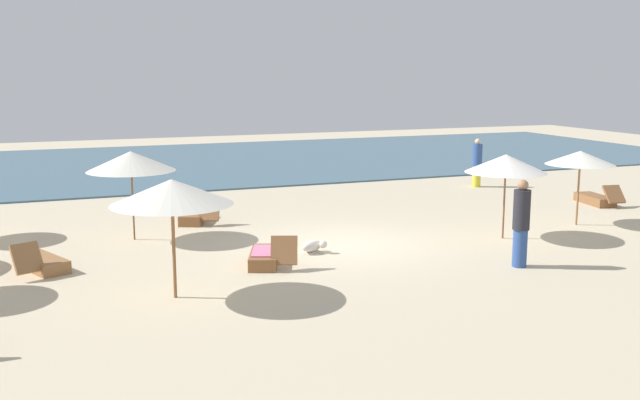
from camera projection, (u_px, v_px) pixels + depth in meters
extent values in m
plane|color=beige|center=(342.00, 245.00, 17.89)|extent=(60.00, 60.00, 0.00)
cube|color=#3D6075|center=(198.00, 162.00, 33.48)|extent=(48.00, 16.00, 0.06)
cylinder|color=brown|center=(504.00, 198.00, 18.43)|extent=(0.05, 0.05, 2.10)
cone|color=white|center=(506.00, 163.00, 18.28)|extent=(2.03, 2.03, 0.46)
cylinder|color=brown|center=(174.00, 240.00, 13.61)|extent=(0.06, 0.06, 2.21)
cone|color=silver|center=(172.00, 192.00, 13.45)|extent=(2.27, 2.27, 0.47)
cylinder|color=brown|center=(133.00, 197.00, 18.29)|extent=(0.04, 0.04, 2.19)
cone|color=silver|center=(131.00, 161.00, 18.13)|extent=(2.20, 2.20, 0.49)
cylinder|color=olive|center=(578.00, 189.00, 20.05)|extent=(0.06, 0.06, 2.00)
cone|color=silver|center=(580.00, 158.00, 19.89)|extent=(1.86, 1.86, 0.38)
cube|color=brown|center=(195.00, 217.00, 20.61)|extent=(1.15, 1.61, 0.28)
cube|color=brown|center=(209.00, 210.00, 20.07)|extent=(0.70, 0.63, 0.57)
cube|color=olive|center=(42.00, 263.00, 15.69)|extent=(1.15, 1.61, 0.28)
cube|color=olive|center=(27.00, 258.00, 14.95)|extent=(0.67, 0.57, 0.60)
cube|color=brown|center=(595.00, 200.00, 23.32)|extent=(0.83, 1.58, 0.28)
cube|color=brown|center=(614.00, 194.00, 22.67)|extent=(0.64, 0.58, 0.52)
cube|color=brown|center=(264.00, 258.00, 16.16)|extent=(1.09, 1.62, 0.28)
cube|color=brown|center=(284.00, 250.00, 15.60)|extent=(0.68, 0.58, 0.59)
cube|color=#D17299|center=(264.00, 251.00, 16.13)|extent=(0.85, 1.16, 0.03)
cylinder|color=#2D4C8C|center=(520.00, 248.00, 15.89)|extent=(0.44, 0.44, 0.83)
cylinder|color=#26262D|center=(522.00, 210.00, 15.74)|extent=(0.51, 0.51, 0.87)
sphere|color=#A37556|center=(523.00, 185.00, 15.64)|extent=(0.23, 0.23, 0.23)
cylinder|color=yellow|center=(476.00, 176.00, 26.67)|extent=(0.37, 0.37, 0.76)
cylinder|color=#2D4C8C|center=(477.00, 155.00, 26.53)|extent=(0.44, 0.44, 0.80)
sphere|color=beige|center=(478.00, 142.00, 26.44)|extent=(0.22, 0.22, 0.22)
cube|color=silver|center=(312.00, 252.00, 17.13)|extent=(0.40, 0.33, 0.04)
ellipsoid|color=silver|center=(312.00, 246.00, 17.10)|extent=(0.65, 0.52, 0.27)
sphere|color=silver|center=(323.00, 244.00, 17.06)|extent=(0.19, 0.19, 0.19)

